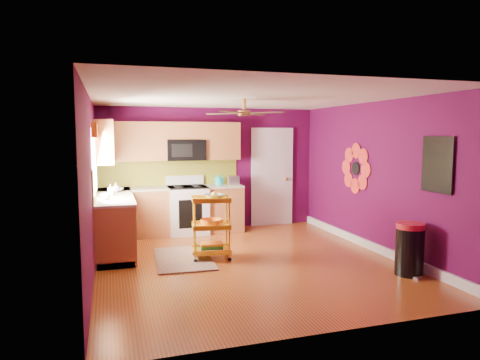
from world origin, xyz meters
name	(u,v)px	position (x,y,z in m)	size (l,w,h in m)	color
ground	(248,262)	(0.00, 0.00, 0.00)	(5.00, 5.00, 0.00)	brown
room_envelope	(250,156)	(0.03, 0.00, 1.63)	(4.54, 5.04, 2.52)	#4F093B
lower_cabinets	(148,217)	(-1.35, 1.82, 0.43)	(2.81, 2.31, 0.94)	#965328
electric_range	(187,209)	(-0.55, 2.17, 0.48)	(0.76, 0.66, 1.13)	white
upper_cabinetry	(150,143)	(-1.24, 2.17, 1.80)	(2.80, 2.30, 1.26)	#965328
left_window	(95,148)	(-2.22, 1.05, 1.74)	(0.08, 1.35, 1.08)	white
panel_door	(272,178)	(1.35, 2.47, 1.02)	(0.95, 0.11, 2.15)	white
right_wall_art	(388,167)	(2.23, -0.34, 1.44)	(0.04, 2.74, 1.04)	black
ceiling_fan	(244,112)	(0.00, 0.20, 2.29)	(1.01, 1.01, 0.26)	#BF8C3F
shag_rug	(183,258)	(-0.93, 0.42, 0.01)	(0.86, 1.40, 0.02)	#321710
rolling_cart	(212,225)	(-0.49, 0.32, 0.55)	(0.64, 0.51, 1.07)	yellow
trash_can	(410,249)	(1.96, -1.25, 0.37)	(0.49, 0.49, 0.73)	black
teal_kettle	(219,181)	(0.12, 2.26, 1.02)	(0.18, 0.18, 0.21)	#15A29E
toaster	(233,180)	(0.40, 2.18, 1.03)	(0.22, 0.15, 0.18)	beige
soap_bottle_a	(110,190)	(-2.00, 1.31, 1.03)	(0.08, 0.09, 0.19)	#EA3F72
soap_bottle_b	(116,187)	(-1.91, 1.70, 1.03)	(0.13, 0.13, 0.17)	white
counter_dish	(117,190)	(-1.89, 1.79, 0.97)	(0.25, 0.25, 0.06)	white
counter_cup	(105,197)	(-2.08, 0.81, 0.99)	(0.13, 0.13, 0.11)	white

